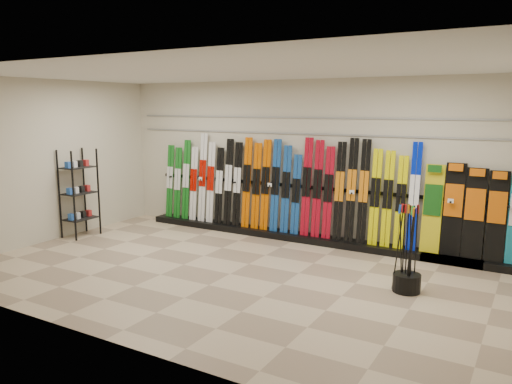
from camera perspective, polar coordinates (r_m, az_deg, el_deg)
The scene contains 12 objects.
floor at distance 7.66m, azimuth -2.97°, elevation -9.33°, with size 8.00×8.00×0.00m, color gray.
back_wall at distance 9.48m, azimuth 5.22°, elevation 3.65°, with size 8.00×8.00×0.00m, color beige.
left_wall at distance 10.05m, azimuth -22.58°, elevation 3.29°, with size 5.00×5.00×0.00m, color beige.
ceiling at distance 7.25m, azimuth -3.19°, elevation 13.67°, with size 8.00×8.00×0.00m, color silver.
ski_rack_base at distance 9.46m, azimuth 5.76°, elevation -5.26°, with size 8.00×0.40×0.12m, color black.
skis at distance 9.57m, azimuth 2.44°, elevation 0.53°, with size 5.38×0.20×1.84m.
snowboards at distance 8.62m, azimuth 23.65°, elevation -2.23°, with size 1.60×0.23×1.49m.
accessory_rack at distance 10.22m, azimuth -19.55°, elevation -0.12°, with size 0.40×0.60×1.70m, color black.
pole_bin at distance 7.22m, azimuth 16.83°, elevation -9.90°, with size 0.38×0.38×0.25m, color black.
ski_poles at distance 7.10m, azimuth 16.96°, elevation -6.15°, with size 0.30×0.34×1.18m.
slatwall_rail_0 at distance 9.43m, azimuth 5.21°, elevation 6.66°, with size 7.60×0.02×0.03m, color gray.
slatwall_rail_1 at distance 9.41m, azimuth 5.24°, elevation 8.49°, with size 7.60×0.02×0.03m, color gray.
Camera 1 is at (3.96, -6.06, 2.50)m, focal length 35.00 mm.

